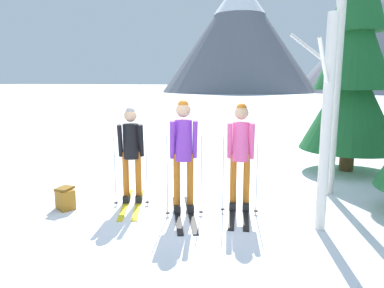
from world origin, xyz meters
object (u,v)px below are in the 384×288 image
Objects in this scene: backpack_on_snow_front at (65,198)px; pine_tree_near at (354,65)px; birch_tree_tall at (336,90)px; skier_in_black at (131,151)px; birch_tree_slender at (326,122)px; skier_in_purple at (183,149)px; skier_in_pink at (241,150)px.

pine_tree_near is at bearing 43.94° from backpack_on_snow_front.
pine_tree_near is 13.90× the size of backpack_on_snow_front.
birch_tree_tall is at bearing 29.72° from backpack_on_snow_front.
skier_in_black is 0.44× the size of birch_tree_tall.
birch_tree_slender is (-0.17, -1.88, -0.39)m from birch_tree_tall.
pine_tree_near reaches higher than birch_tree_slender.
skier_in_purple reaches higher than backpack_on_snow_front.
backpack_on_snow_front is (-4.25, -2.42, -1.79)m from birch_tree_tall.
birch_tree_tall reaches higher than skier_in_black.
backpack_on_snow_front is at bearing -136.06° from pine_tree_near.
birch_tree_tall is at bearing 27.86° from skier_in_black.
skier_in_pink is 0.59× the size of birch_tree_slender.
skier_in_purple is 2.19m from birch_tree_slender.
pine_tree_near is at bearing 81.36° from birch_tree_slender.
birch_tree_slender reaches higher than skier_in_black.
skier_in_purple reaches higher than skier_in_black.
pine_tree_near reaches higher than skier_in_purple.
skier_in_pink is at bearing -117.92° from pine_tree_near.
birch_tree_slender is at bearing -17.82° from skier_in_pink.
skier_in_pink is at bearing -134.70° from birch_tree_tall.
birch_tree_tall is 9.76× the size of backpack_on_snow_front.
skier_in_black is 3.22m from birch_tree_slender.
skier_in_purple is at bearing -140.68° from birch_tree_tall.
birch_tree_slender reaches higher than skier_in_purple.
skier_in_pink is 3.07m from backpack_on_snow_front.
skier_in_pink is 4.28m from pine_tree_near.
skier_in_purple reaches higher than skier_in_pink.
skier_in_black is 0.56× the size of birch_tree_slender.
skier_in_purple is 4.69× the size of backpack_on_snow_front.
skier_in_purple is 0.48× the size of birch_tree_tall.
skier_in_purple is 5.03m from pine_tree_near.
birch_tree_tall is (-0.43, -2.08, -0.54)m from pine_tree_near.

